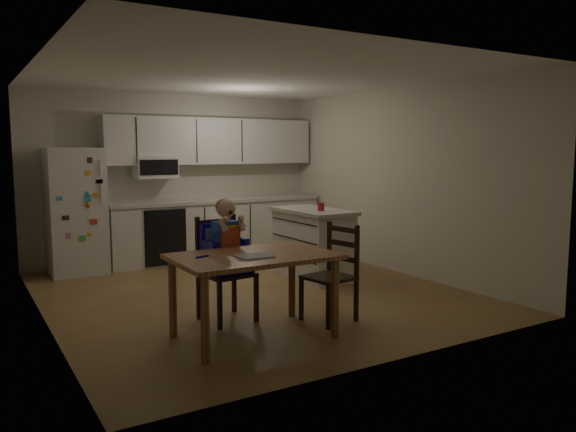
% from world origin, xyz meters
% --- Properties ---
extents(room, '(4.52, 5.01, 2.51)m').
position_xyz_m(room, '(0.00, 0.48, 1.25)').
color(room, brown).
rests_on(room, ground).
extents(refrigerator, '(0.72, 0.70, 1.70)m').
position_xyz_m(refrigerator, '(-1.55, 2.15, 0.85)').
color(refrigerator, silver).
rests_on(refrigerator, ground).
extents(kitchen_run, '(3.37, 0.62, 2.15)m').
position_xyz_m(kitchen_run, '(0.50, 2.24, 0.88)').
color(kitchen_run, silver).
rests_on(kitchen_run, ground).
extents(kitchen_island, '(0.64, 1.22, 0.90)m').
position_xyz_m(kitchen_island, '(1.07, 0.32, 0.45)').
color(kitchen_island, silver).
rests_on(kitchen_island, ground).
extents(red_cup, '(0.08, 0.08, 0.11)m').
position_xyz_m(red_cup, '(1.06, 0.11, 0.95)').
color(red_cup, '#B51629').
rests_on(red_cup, kitchen_island).
extents(dining_table, '(1.41, 0.91, 0.75)m').
position_xyz_m(dining_table, '(-0.70, -1.42, 0.65)').
color(dining_table, brown).
rests_on(dining_table, ground).
extents(napkin, '(0.29, 0.25, 0.01)m').
position_xyz_m(napkin, '(-0.75, -1.52, 0.76)').
color(napkin, '#A3A3A8').
rests_on(napkin, dining_table).
extents(toddler_spoon, '(0.12, 0.06, 0.02)m').
position_xyz_m(toddler_spoon, '(-1.15, -1.32, 0.76)').
color(toddler_spoon, '#170EAD').
rests_on(toddler_spoon, dining_table).
extents(chair_booster, '(0.50, 0.50, 1.21)m').
position_xyz_m(chair_booster, '(-0.71, -0.80, 0.73)').
color(chair_booster, black).
rests_on(chair_booster, ground).
extents(chair_side, '(0.48, 0.48, 0.95)m').
position_xyz_m(chair_side, '(0.24, -1.35, 0.54)').
color(chair_side, black).
rests_on(chair_side, ground).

